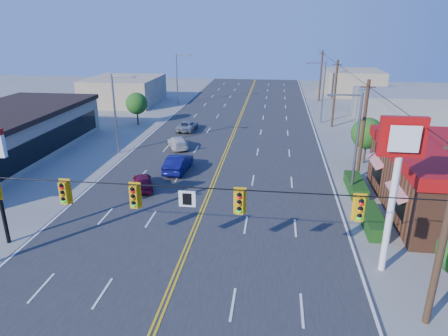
# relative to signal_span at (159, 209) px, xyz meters

# --- Properties ---
(ground) EXTENTS (160.00, 160.00, 0.00)m
(ground) POSITION_rel_signal_span_xyz_m (0.12, 0.00, -4.89)
(ground) COLOR gray
(ground) RESTS_ON ground
(road) EXTENTS (20.00, 120.00, 0.06)m
(road) POSITION_rel_signal_span_xyz_m (0.12, 20.00, -4.86)
(road) COLOR #2D2D30
(road) RESTS_ON ground
(signal_span) EXTENTS (24.32, 0.34, 9.00)m
(signal_span) POSITION_rel_signal_span_xyz_m (0.00, 0.00, 0.00)
(signal_span) COLOR #47301E
(signal_span) RESTS_ON ground
(kfc_pylon) EXTENTS (2.20, 0.36, 8.50)m
(kfc_pylon) POSITION_rel_signal_span_xyz_m (11.12, 4.00, 1.16)
(kfc_pylon) COLOR white
(kfc_pylon) RESTS_ON ground
(streetlight_se) EXTENTS (2.55, 0.25, 8.00)m
(streetlight_se) POSITION_rel_signal_span_xyz_m (10.91, 14.00, -0.37)
(streetlight_se) COLOR gray
(streetlight_se) RESTS_ON ground
(streetlight_ne) EXTENTS (2.55, 0.25, 8.00)m
(streetlight_ne) POSITION_rel_signal_span_xyz_m (10.91, 38.00, -0.37)
(streetlight_ne) COLOR gray
(streetlight_ne) RESTS_ON ground
(streetlight_sw) EXTENTS (2.55, 0.25, 8.00)m
(streetlight_sw) POSITION_rel_signal_span_xyz_m (-10.67, 22.00, -0.37)
(streetlight_sw) COLOR gray
(streetlight_sw) RESTS_ON ground
(streetlight_nw) EXTENTS (2.55, 0.25, 8.00)m
(streetlight_nw) POSITION_rel_signal_span_xyz_m (-10.67, 48.00, -0.37)
(streetlight_nw) COLOR gray
(streetlight_nw) RESTS_ON ground
(utility_pole_near) EXTENTS (0.28, 0.28, 8.40)m
(utility_pole_near) POSITION_rel_signal_span_xyz_m (12.32, 18.00, -0.69)
(utility_pole_near) COLOR #47301E
(utility_pole_near) RESTS_ON ground
(utility_pole_mid) EXTENTS (0.28, 0.28, 8.40)m
(utility_pole_mid) POSITION_rel_signal_span_xyz_m (12.32, 36.00, -0.69)
(utility_pole_mid) COLOR #47301E
(utility_pole_mid) RESTS_ON ground
(utility_pole_far) EXTENTS (0.28, 0.28, 8.40)m
(utility_pole_far) POSITION_rel_signal_span_xyz_m (12.32, 54.00, -0.69)
(utility_pole_far) COLOR #47301E
(utility_pole_far) RESTS_ON ground
(tree_kfc_rear) EXTENTS (2.94, 2.94, 4.41)m
(tree_kfc_rear) POSITION_rel_signal_span_xyz_m (13.62, 22.00, -1.95)
(tree_kfc_rear) COLOR #47301E
(tree_kfc_rear) RESTS_ON ground
(tree_west) EXTENTS (2.80, 2.80, 4.20)m
(tree_west) POSITION_rel_signal_span_xyz_m (-12.88, 34.00, -2.09)
(tree_west) COLOR #47301E
(tree_west) RESTS_ON ground
(bld_east_mid) EXTENTS (12.00, 10.00, 4.00)m
(bld_east_mid) POSITION_rel_signal_span_xyz_m (22.12, 40.00, -2.89)
(bld_east_mid) COLOR gray
(bld_east_mid) RESTS_ON ground
(bld_west_far) EXTENTS (11.00, 12.00, 4.20)m
(bld_west_far) POSITION_rel_signal_span_xyz_m (-19.88, 48.00, -2.79)
(bld_west_far) COLOR tan
(bld_west_far) RESTS_ON ground
(bld_east_far) EXTENTS (10.00, 10.00, 4.40)m
(bld_east_far) POSITION_rel_signal_span_xyz_m (19.12, 62.00, -2.69)
(bld_east_far) COLOR tan
(bld_east_far) RESTS_ON ground
(car_magenta) EXTENTS (2.68, 3.92, 1.24)m
(car_magenta) POSITION_rel_signal_span_xyz_m (-5.33, 13.06, -4.27)
(car_magenta) COLOR maroon
(car_magenta) RESTS_ON ground
(car_blue) EXTENTS (1.89, 4.74, 1.53)m
(car_blue) POSITION_rel_signal_span_xyz_m (-3.44, 17.38, -4.12)
(car_blue) COLOR #0D0E4D
(car_blue) RESTS_ON ground
(car_white) EXTENTS (3.30, 4.54, 1.22)m
(car_white) POSITION_rel_signal_span_xyz_m (-5.19, 24.36, -4.27)
(car_white) COLOR silver
(car_white) RESTS_ON ground
(car_silver) EXTENTS (2.11, 4.47, 1.23)m
(car_silver) POSITION_rel_signal_span_xyz_m (-5.73, 31.64, -4.27)
(car_silver) COLOR #ABAAB0
(car_silver) RESTS_ON ground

